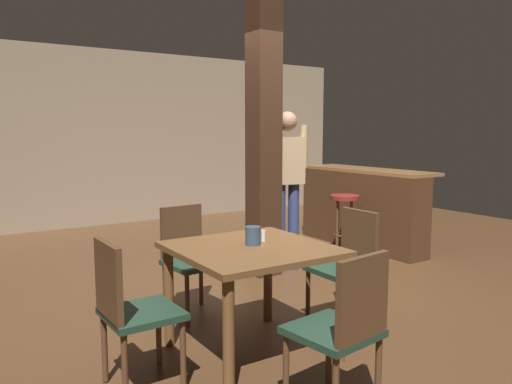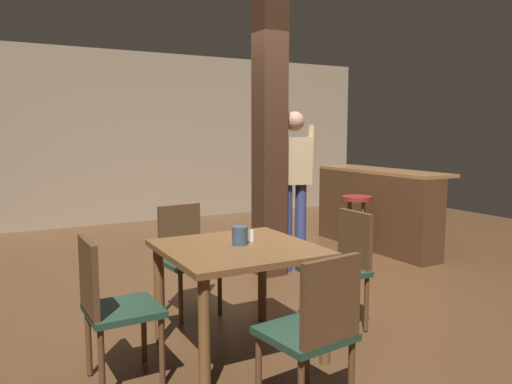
{
  "view_description": "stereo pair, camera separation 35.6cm",
  "coord_description": "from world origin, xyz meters",
  "px_view_note": "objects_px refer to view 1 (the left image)",
  "views": [
    {
      "loc": [
        -2.86,
        -3.58,
        1.52
      ],
      "look_at": [
        -0.46,
        0.13,
        0.97
      ],
      "focal_mm": 35.0,
      "sensor_mm": 36.0,
      "label": 1
    },
    {
      "loc": [
        -2.56,
        -3.76,
        1.52
      ],
      "look_at": [
        -0.46,
        0.13,
        0.97
      ],
      "focal_mm": 35.0,
      "sensor_mm": 36.0,
      "label": 2
    }
  ],
  "objects_px": {
    "dining_table": "(252,263)",
    "bar_stool_near": "(344,210)",
    "chair_south": "(344,325)",
    "standing_person": "(287,179)",
    "napkin_cup": "(253,236)",
    "salt_shaker": "(263,236)",
    "bar_counter": "(361,207)",
    "chair_north": "(189,255)",
    "chair_west": "(129,307)",
    "chair_east": "(348,261)"
  },
  "relations": [
    {
      "from": "dining_table",
      "to": "bar_stool_near",
      "type": "distance_m",
      "value": 2.97
    },
    {
      "from": "dining_table",
      "to": "chair_south",
      "type": "height_order",
      "value": "chair_south"
    },
    {
      "from": "standing_person",
      "to": "napkin_cup",
      "type": "bearing_deg",
      "value": -132.88
    },
    {
      "from": "bar_stool_near",
      "to": "chair_south",
      "type": "bearing_deg",
      "value": -132.99
    },
    {
      "from": "napkin_cup",
      "to": "salt_shaker",
      "type": "height_order",
      "value": "napkin_cup"
    },
    {
      "from": "dining_table",
      "to": "bar_counter",
      "type": "distance_m",
      "value": 3.5
    },
    {
      "from": "salt_shaker",
      "to": "standing_person",
      "type": "height_order",
      "value": "standing_person"
    },
    {
      "from": "napkin_cup",
      "to": "standing_person",
      "type": "relative_size",
      "value": 0.07
    },
    {
      "from": "chair_south",
      "to": "bar_counter",
      "type": "bearing_deg",
      "value": 44.0
    },
    {
      "from": "standing_person",
      "to": "bar_counter",
      "type": "relative_size",
      "value": 0.88
    },
    {
      "from": "chair_north",
      "to": "chair_west",
      "type": "relative_size",
      "value": 1.0
    },
    {
      "from": "chair_east",
      "to": "salt_shaker",
      "type": "xyz_separation_m",
      "value": [
        -0.76,
        0.05,
        0.28
      ]
    },
    {
      "from": "chair_south",
      "to": "salt_shaker",
      "type": "relative_size",
      "value": 11.3
    },
    {
      "from": "chair_south",
      "to": "chair_east",
      "type": "height_order",
      "value": "same"
    },
    {
      "from": "bar_counter",
      "to": "bar_stool_near",
      "type": "relative_size",
      "value": 2.66
    },
    {
      "from": "chair_north",
      "to": "chair_east",
      "type": "xyz_separation_m",
      "value": [
        0.95,
        -0.86,
        0.0
      ]
    },
    {
      "from": "bar_stool_near",
      "to": "chair_north",
      "type": "bearing_deg",
      "value": -161.8
    },
    {
      "from": "chair_north",
      "to": "napkin_cup",
      "type": "xyz_separation_m",
      "value": [
        0.07,
        -0.86,
        0.3
      ]
    },
    {
      "from": "napkin_cup",
      "to": "chair_north",
      "type": "bearing_deg",
      "value": 94.87
    },
    {
      "from": "chair_west",
      "to": "napkin_cup",
      "type": "height_order",
      "value": "chair_west"
    },
    {
      "from": "standing_person",
      "to": "chair_east",
      "type": "bearing_deg",
      "value": -109.0
    },
    {
      "from": "dining_table",
      "to": "bar_stool_near",
      "type": "xyz_separation_m",
      "value": [
        2.43,
        1.7,
        -0.07
      ]
    },
    {
      "from": "dining_table",
      "to": "bar_counter",
      "type": "relative_size",
      "value": 0.5
    },
    {
      "from": "standing_person",
      "to": "bar_counter",
      "type": "height_order",
      "value": "standing_person"
    },
    {
      "from": "dining_table",
      "to": "chair_west",
      "type": "xyz_separation_m",
      "value": [
        -0.86,
        -0.04,
        -0.12
      ]
    },
    {
      "from": "salt_shaker",
      "to": "standing_person",
      "type": "xyz_separation_m",
      "value": [
        1.28,
        1.45,
        0.22
      ]
    },
    {
      "from": "dining_table",
      "to": "chair_south",
      "type": "xyz_separation_m",
      "value": [
        -0.01,
        -0.92,
        -0.12
      ]
    },
    {
      "from": "standing_person",
      "to": "bar_counter",
      "type": "distance_m",
      "value": 1.61
    },
    {
      "from": "salt_shaker",
      "to": "bar_counter",
      "type": "distance_m",
      "value": 3.33
    },
    {
      "from": "chair_south",
      "to": "napkin_cup",
      "type": "xyz_separation_m",
      "value": [
        0.04,
        0.95,
        0.3
      ]
    },
    {
      "from": "chair_north",
      "to": "standing_person",
      "type": "xyz_separation_m",
      "value": [
        1.47,
        0.65,
        0.5
      ]
    },
    {
      "from": "chair_south",
      "to": "salt_shaker",
      "type": "height_order",
      "value": "chair_south"
    },
    {
      "from": "salt_shaker",
      "to": "bar_stool_near",
      "type": "bearing_deg",
      "value": 35.38
    },
    {
      "from": "chair_north",
      "to": "bar_counter",
      "type": "relative_size",
      "value": 0.45
    },
    {
      "from": "salt_shaker",
      "to": "standing_person",
      "type": "bearing_deg",
      "value": 48.64
    },
    {
      "from": "bar_counter",
      "to": "napkin_cup",
      "type": "bearing_deg",
      "value": -146.9
    },
    {
      "from": "chair_east",
      "to": "bar_stool_near",
      "type": "height_order",
      "value": "chair_east"
    },
    {
      "from": "dining_table",
      "to": "napkin_cup",
      "type": "relative_size",
      "value": 7.84
    },
    {
      "from": "chair_west",
      "to": "chair_east",
      "type": "bearing_deg",
      "value": 2.21
    },
    {
      "from": "salt_shaker",
      "to": "standing_person",
      "type": "relative_size",
      "value": 0.05
    },
    {
      "from": "napkin_cup",
      "to": "bar_counter",
      "type": "distance_m",
      "value": 3.46
    },
    {
      "from": "chair_south",
      "to": "standing_person",
      "type": "relative_size",
      "value": 0.52
    },
    {
      "from": "salt_shaker",
      "to": "napkin_cup",
      "type": "bearing_deg",
      "value": -155.69
    },
    {
      "from": "dining_table",
      "to": "chair_east",
      "type": "relative_size",
      "value": 1.11
    },
    {
      "from": "napkin_cup",
      "to": "bar_counter",
      "type": "xyz_separation_m",
      "value": [
        2.89,
        1.88,
        -0.29
      ]
    },
    {
      "from": "chair_east",
      "to": "bar_stool_near",
      "type": "bearing_deg",
      "value": 47.71
    },
    {
      "from": "chair_west",
      "to": "bar_counter",
      "type": "height_order",
      "value": "bar_counter"
    },
    {
      "from": "chair_west",
      "to": "bar_counter",
      "type": "distance_m",
      "value": 4.26
    },
    {
      "from": "napkin_cup",
      "to": "chair_east",
      "type": "bearing_deg",
      "value": 0.08
    },
    {
      "from": "chair_east",
      "to": "bar_stool_near",
      "type": "xyz_separation_m",
      "value": [
        1.52,
        1.67,
        0.05
      ]
    }
  ]
}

